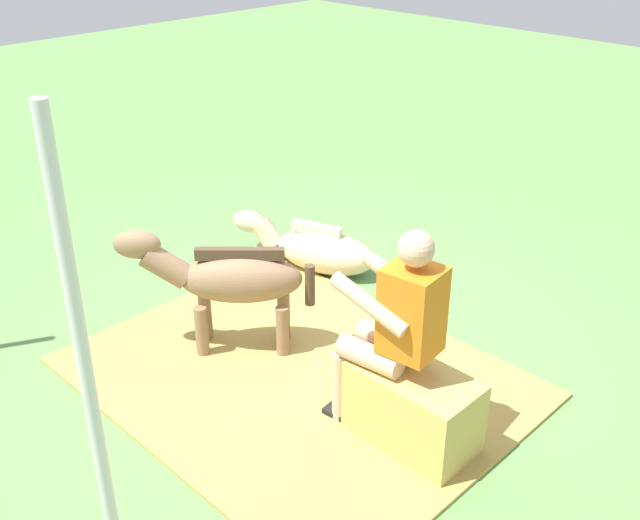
{
  "coord_description": "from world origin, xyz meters",
  "views": [
    {
      "loc": [
        -3.16,
        3.12,
        3.01
      ],
      "look_at": [
        0.21,
        -0.29,
        0.55
      ],
      "focal_mm": 42.18,
      "sensor_mm": 36.0,
      "label": 1
    }
  ],
  "objects_px": {
    "pony_standing": "(228,279)",
    "pony_lying": "(315,249)",
    "person_seated": "(393,324)",
    "hay_bale": "(413,408)",
    "tent_pole_left": "(91,400)"
  },
  "relations": [
    {
      "from": "pony_standing",
      "to": "hay_bale",
      "type": "bearing_deg",
      "value": -175.76
    },
    {
      "from": "person_seated",
      "to": "pony_standing",
      "type": "relative_size",
      "value": 1.28
    },
    {
      "from": "hay_bale",
      "to": "person_seated",
      "type": "relative_size",
      "value": 0.55
    },
    {
      "from": "hay_bale",
      "to": "person_seated",
      "type": "bearing_deg",
      "value": 4.69
    },
    {
      "from": "hay_bale",
      "to": "person_seated",
      "type": "xyz_separation_m",
      "value": [
        0.16,
        0.01,
        0.51
      ]
    },
    {
      "from": "person_seated",
      "to": "pony_standing",
      "type": "distance_m",
      "value": 1.38
    },
    {
      "from": "hay_bale",
      "to": "pony_standing",
      "type": "height_order",
      "value": "pony_standing"
    },
    {
      "from": "person_seated",
      "to": "tent_pole_left",
      "type": "height_order",
      "value": "tent_pole_left"
    },
    {
      "from": "pony_standing",
      "to": "tent_pole_left",
      "type": "xyz_separation_m",
      "value": [
        -1.32,
        1.71,
        0.63
      ]
    },
    {
      "from": "pony_lying",
      "to": "hay_bale",
      "type": "bearing_deg",
      "value": 149.51
    },
    {
      "from": "tent_pole_left",
      "to": "pony_standing",
      "type": "bearing_deg",
      "value": -52.36
    },
    {
      "from": "pony_lying",
      "to": "pony_standing",
      "type": "bearing_deg",
      "value": 108.96
    },
    {
      "from": "pony_standing",
      "to": "pony_lying",
      "type": "relative_size",
      "value": 0.79
    },
    {
      "from": "person_seated",
      "to": "pony_lying",
      "type": "xyz_separation_m",
      "value": [
        1.8,
        -1.17,
        -0.57
      ]
    },
    {
      "from": "hay_bale",
      "to": "tent_pole_left",
      "type": "distance_m",
      "value": 2.07
    }
  ]
}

